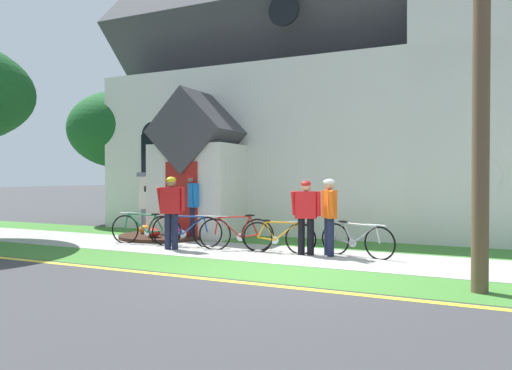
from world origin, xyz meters
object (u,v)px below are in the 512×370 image
object	(u,v)px
church_sign	(168,193)
bicycle_green	(279,237)
cyclist_in_yellow_jersey	(171,207)
yard_deciduous_tree	(120,130)
bicycle_orange	(236,233)
cyclist_in_blue_jersey	(306,212)
bicycle_white	(186,231)
cyclist_in_white_jersey	(191,200)
bicycle_silver	(144,229)
cyclist_in_red_jersey	(329,211)
bicycle_blue	(356,240)

from	to	relation	value
church_sign	bicycle_green	xyz separation A→B (m)	(3.89, -1.33, -0.87)
cyclist_in_yellow_jersey	yard_deciduous_tree	xyz separation A→B (m)	(-5.63, 4.82, 2.44)
church_sign	bicycle_orange	xyz separation A→B (m)	(2.86, -1.36, -0.84)
bicycle_green	cyclist_in_blue_jersey	bearing A→B (deg)	-3.73
bicycle_white	bicycle_orange	size ratio (longest dim) A/B	1.06
cyclist_in_white_jersey	cyclist_in_blue_jersey	distance (m)	3.81
cyclist_in_yellow_jersey	bicycle_silver	bearing A→B (deg)	156.73
bicycle_white	cyclist_in_red_jersey	size ratio (longest dim) A/B	1.06
cyclist_in_white_jersey	bicycle_white	bearing A→B (deg)	-62.81
yard_deciduous_tree	cyclist_in_red_jersey	bearing A→B (deg)	-24.36
bicycle_blue	cyclist_in_white_jersey	size ratio (longest dim) A/B	0.95
bicycle_orange	bicycle_blue	world-z (taller)	bicycle_orange
bicycle_white	cyclist_in_white_jersey	xyz separation A→B (m)	(-0.60, 1.16, 0.67)
church_sign	bicycle_blue	bearing A→B (deg)	-11.20
yard_deciduous_tree	cyclist_in_yellow_jersey	bearing A→B (deg)	-40.55
bicycle_white	yard_deciduous_tree	world-z (taller)	yard_deciduous_tree
bicycle_white	cyclist_in_white_jersey	world-z (taller)	cyclist_in_white_jersey
cyclist_in_red_jersey	bicycle_blue	bearing A→B (deg)	17.81
bicycle_silver	bicycle_blue	bearing A→B (deg)	3.33
bicycle_orange	bicycle_white	bearing A→B (deg)	-179.23
church_sign	cyclist_in_white_jersey	size ratio (longest dim) A/B	1.26
church_sign	bicycle_green	bearing A→B (deg)	-18.86
bicycle_orange	yard_deciduous_tree	bearing A→B (deg)	148.85
church_sign	bicycle_orange	world-z (taller)	church_sign
cyclist_in_blue_jersey	church_sign	bearing A→B (deg)	163.20
cyclist_in_yellow_jersey	bicycle_blue	bearing A→B (deg)	11.28
bicycle_orange	cyclist_in_white_jersey	xyz separation A→B (m)	(-1.95, 1.14, 0.67)
bicycle_blue	bicycle_orange	bearing A→B (deg)	-174.56
bicycle_white	yard_deciduous_tree	size ratio (longest dim) A/B	0.36
bicycle_orange	cyclist_in_blue_jersey	distance (m)	1.77
bicycle_silver	bicycle_blue	distance (m)	5.32
bicycle_white	bicycle_green	distance (m)	2.38
bicycle_silver	cyclist_in_white_jersey	world-z (taller)	cyclist_in_white_jersey
cyclist_in_white_jersey	cyclist_in_blue_jersey	xyz separation A→B (m)	(3.63, -1.15, -0.12)
bicycle_orange	cyclist_in_yellow_jersey	distance (m)	1.63
bicycle_silver	bicycle_white	bearing A→B (deg)	1.49
cyclist_in_white_jersey	cyclist_in_yellow_jersey	size ratio (longest dim) A/B	1.05
bicycle_green	cyclist_in_yellow_jersey	xyz separation A→B (m)	(-2.44, -0.60, 0.63)
bicycle_orange	cyclist_in_yellow_jersey	size ratio (longest dim) A/B	0.97
cyclist_in_yellow_jersey	yard_deciduous_tree	bearing A→B (deg)	139.45
bicycle_orange	church_sign	bearing A→B (deg)	154.51
bicycle_green	cyclist_in_white_jersey	bearing A→B (deg)	159.58
church_sign	yard_deciduous_tree	distance (m)	5.54
bicycle_blue	cyclist_in_yellow_jersey	distance (m)	4.25
bicycle_white	cyclist_in_blue_jersey	world-z (taller)	cyclist_in_blue_jersey
bicycle_silver	cyclist_in_blue_jersey	bearing A→B (deg)	0.56
bicycle_blue	cyclist_in_white_jersey	distance (m)	4.80
bicycle_orange	yard_deciduous_tree	world-z (taller)	yard_deciduous_tree
cyclist_in_white_jersey	cyclist_in_red_jersey	size ratio (longest dim) A/B	1.08
bicycle_silver	bicycle_orange	bearing A→B (deg)	1.12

